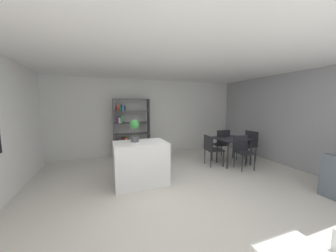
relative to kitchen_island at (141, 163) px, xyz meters
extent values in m
plane|color=beige|center=(0.55, -0.77, -0.46)|extent=(9.91, 9.91, 0.00)
cube|color=white|center=(0.55, -0.77, 2.16)|extent=(7.20, 6.41, 0.06)
cube|color=silver|center=(0.55, 2.41, 0.84)|extent=(7.20, 0.06, 2.59)
cube|color=#9E9EA3|center=(4.12, -0.77, 0.84)|extent=(0.06, 6.41, 2.59)
cube|color=white|center=(0.00, 0.00, 0.00)|extent=(1.12, 0.75, 0.92)
cylinder|color=#4C4C51|center=(-0.10, 0.09, 0.51)|extent=(0.17, 0.17, 0.10)
cylinder|color=#476633|center=(-0.10, 0.09, 0.66)|extent=(0.01, 0.01, 0.20)
sphere|color=#34833B|center=(-0.10, 0.09, 0.84)|extent=(0.20, 0.20, 0.20)
cube|color=#4C4C51|center=(-0.43, 2.09, 0.50)|extent=(0.02, 0.37, 1.91)
cube|color=#4C4C51|center=(0.70, 2.09, 0.50)|extent=(0.02, 0.37, 1.91)
cube|color=#4C4C51|center=(0.14, 2.09, 1.44)|extent=(1.15, 0.37, 0.02)
cube|color=#4C4C51|center=(0.14, 2.09, -0.45)|extent=(1.15, 0.37, 0.02)
cube|color=#4C4C51|center=(0.14, 2.09, -0.06)|extent=(1.11, 0.37, 0.02)
cube|color=#4C4C51|center=(0.14, 2.09, 0.31)|extent=(1.11, 0.37, 0.02)
cube|color=#4C4C51|center=(0.14, 2.09, 0.68)|extent=(1.11, 0.37, 0.02)
cube|color=#4C4C51|center=(0.14, 2.09, 1.05)|extent=(1.11, 0.37, 0.02)
cube|color=#338E4C|center=(-0.33, 2.09, -0.34)|extent=(0.03, 0.31, 0.18)
cube|color=silver|center=(-0.28, 2.09, -0.36)|extent=(0.04, 0.31, 0.15)
cube|color=#338E4C|center=(-0.22, 2.09, -0.32)|extent=(0.04, 0.31, 0.24)
cube|color=silver|center=(-0.17, 2.09, -0.35)|extent=(0.03, 0.31, 0.17)
cube|color=silver|center=(-0.24, 2.09, 0.05)|extent=(0.04, 0.31, 0.21)
cube|color=#8E4793|center=(-0.18, 2.09, 0.06)|extent=(0.05, 0.31, 0.23)
cube|color=red|center=(-0.11, 2.09, 0.08)|extent=(0.04, 0.31, 0.26)
cube|color=gold|center=(-0.06, 2.09, 0.07)|extent=(0.05, 0.31, 0.25)
cube|color=#8E4793|center=(-0.30, 2.09, 0.79)|extent=(0.04, 0.31, 0.19)
cube|color=silver|center=(-0.25, 2.09, 0.77)|extent=(0.04, 0.31, 0.16)
cube|color=#338E4C|center=(-0.19, 2.09, 0.81)|extent=(0.06, 0.31, 0.23)
cube|color=red|center=(-0.29, 2.09, 1.16)|extent=(0.05, 0.31, 0.19)
cube|color=#338E4C|center=(-0.22, 2.09, 1.14)|extent=(0.05, 0.31, 0.15)
cube|color=#2D6BAD|center=(-0.14, 2.09, 1.16)|extent=(0.05, 0.31, 0.18)
cube|color=#38383D|center=(-0.08, 2.09, 1.15)|extent=(0.05, 0.31, 0.17)
cube|color=#232328|center=(2.77, 0.44, 0.28)|extent=(0.92, 0.84, 0.03)
cylinder|color=#232328|center=(2.37, 0.08, -0.10)|extent=(0.04, 0.04, 0.72)
cylinder|color=#232328|center=(3.17, 0.08, -0.10)|extent=(0.04, 0.04, 0.72)
cylinder|color=#232328|center=(2.37, 0.80, -0.10)|extent=(0.04, 0.04, 0.72)
cylinder|color=#232328|center=(3.17, 0.80, -0.10)|extent=(0.04, 0.04, 0.72)
cube|color=#232328|center=(2.77, -0.10, 0.00)|extent=(0.47, 0.46, 0.03)
cube|color=#232328|center=(2.80, 0.09, 0.22)|extent=(0.43, 0.08, 0.42)
cylinder|color=#232328|center=(2.57, -0.25, -0.24)|extent=(0.03, 0.03, 0.44)
cylinder|color=#232328|center=(2.93, -0.29, -0.24)|extent=(0.03, 0.03, 0.44)
cylinder|color=#232328|center=(2.61, 0.10, -0.24)|extent=(0.03, 0.03, 0.44)
cylinder|color=#232328|center=(2.98, 0.05, -0.24)|extent=(0.03, 0.03, 0.44)
cube|color=#232328|center=(2.19, 0.44, 0.00)|extent=(0.49, 0.48, 0.03)
cube|color=#232328|center=(1.99, 0.47, 0.21)|extent=(0.07, 0.43, 0.40)
cylinder|color=#232328|center=(2.37, 0.24, -0.24)|extent=(0.03, 0.03, 0.44)
cylinder|color=#232328|center=(2.40, 0.61, -0.24)|extent=(0.03, 0.03, 0.44)
cylinder|color=#232328|center=(1.98, 0.28, -0.24)|extent=(0.03, 0.03, 0.44)
cylinder|color=#232328|center=(2.02, 0.65, -0.24)|extent=(0.03, 0.03, 0.44)
cube|color=#232328|center=(3.35, 0.44, 0.01)|extent=(0.49, 0.49, 0.03)
cube|color=#232328|center=(3.56, 0.47, 0.24)|extent=(0.08, 0.45, 0.44)
cylinder|color=#232328|center=(3.14, 0.61, -0.23)|extent=(0.03, 0.03, 0.45)
cylinder|color=#232328|center=(3.19, 0.23, -0.23)|extent=(0.03, 0.03, 0.45)
cylinder|color=#232328|center=(3.52, 0.66, -0.23)|extent=(0.03, 0.03, 0.45)
cylinder|color=#232328|center=(3.56, 0.27, -0.23)|extent=(0.03, 0.03, 0.45)
cube|color=#232328|center=(2.77, 0.98, -0.01)|extent=(0.48, 0.48, 0.03)
cube|color=#232328|center=(2.75, 0.78, 0.24)|extent=(0.44, 0.07, 0.47)
cylinder|color=#232328|center=(2.98, 1.15, -0.24)|extent=(0.03, 0.03, 0.44)
cylinder|color=#232328|center=(2.60, 1.19, -0.24)|extent=(0.03, 0.03, 0.44)
cylinder|color=#232328|center=(2.94, 0.78, -0.24)|extent=(0.03, 0.03, 0.44)
cylinder|color=#232328|center=(2.57, 0.82, -0.24)|extent=(0.03, 0.03, 0.44)
camera|label=1|loc=(-0.72, -3.71, 1.25)|focal=18.95mm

